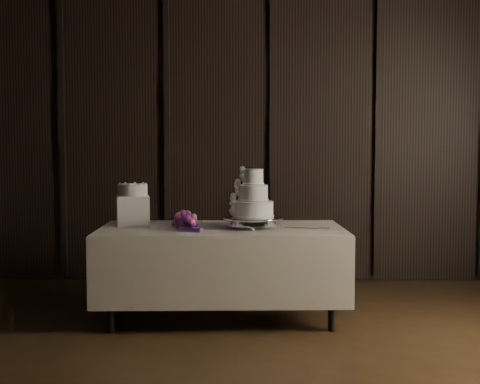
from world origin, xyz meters
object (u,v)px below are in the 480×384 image
wedding_cake (250,198)px  small_cake (133,190)px  bouquet (186,222)px  cake_stand (253,223)px  box_pedestal (133,211)px  display_table (222,269)px

wedding_cake → small_cake: size_ratio=1.61×
bouquet → small_cake: 0.58m
wedding_cake → bouquet: 0.55m
wedding_cake → cake_stand: bearing=33.1°
wedding_cake → box_pedestal: wedding_cake is taller
display_table → cake_stand: cake_stand is taller
display_table → wedding_cake: bearing=-17.4°
cake_stand → wedding_cake: bearing=-150.3°
bouquet → small_cake: size_ratio=1.60×
box_pedestal → wedding_cake: bearing=-10.3°
bouquet → wedding_cake: bearing=9.2°
cake_stand → box_pedestal: bearing=170.9°
wedding_cake → box_pedestal: 1.00m
display_table → small_cake: 0.99m
bouquet → cake_stand: bearing=10.4°
box_pedestal → display_table: bearing=-8.7°
display_table → wedding_cake: wedding_cake is taller
display_table → small_cake: (-0.74, 0.11, 0.64)m
cake_stand → small_cake: 1.05m
cake_stand → box_pedestal: size_ratio=1.86×
cake_stand → box_pedestal: (-1.00, 0.16, 0.08)m
cake_stand → small_cake: bearing=170.9°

